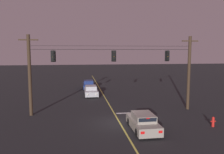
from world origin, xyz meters
TOP-DOWN VIEW (x-y plane):
  - ground_plane at (0.00, 0.00)m, footprint 180.00×180.00m
  - lane_centre_stripe at (0.00, 9.55)m, footprint 0.14×60.00m
  - stop_bar_paint at (1.90, 2.95)m, footprint 3.40×0.36m
  - signal_span_assembly at (-0.00, 3.55)m, footprint 18.11×0.32m
  - traffic_light_leftmost at (-5.92, 3.53)m, footprint 0.48×0.41m
  - traffic_light_left_inner at (0.05, 3.53)m, footprint 0.48×0.41m
  - traffic_light_centre at (5.72, 3.53)m, footprint 0.48×0.41m
  - car_waiting_near_lane at (1.47, -2.19)m, footprint 1.80×4.33m
  - car_oncoming_lead at (-1.79, 12.78)m, footprint 1.80×4.42m
  - car_oncoming_trailing at (-1.87, 18.84)m, footprint 1.80×4.42m
  - fire_hydrant at (7.48, -2.20)m, footprint 0.44×0.22m

SIDE VIEW (x-z plane):
  - ground_plane at x=0.00m, z-range 0.00..0.00m
  - lane_centre_stripe at x=0.00m, z-range 0.00..0.01m
  - stop_bar_paint at x=1.90m, z-range 0.00..0.01m
  - fire_hydrant at x=7.48m, z-range 0.02..0.86m
  - car_oncoming_lead at x=-1.79m, z-range -0.05..1.34m
  - car_oncoming_trailing at x=-1.87m, z-range -0.05..1.34m
  - car_waiting_near_lane at x=1.47m, z-range -0.05..1.34m
  - signal_span_assembly at x=0.00m, z-range 0.15..7.97m
  - traffic_light_leftmost at x=-5.92m, z-range 5.15..6.37m
  - traffic_light_left_inner at x=0.05m, z-range 5.15..6.37m
  - traffic_light_centre at x=5.72m, z-range 5.15..6.37m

